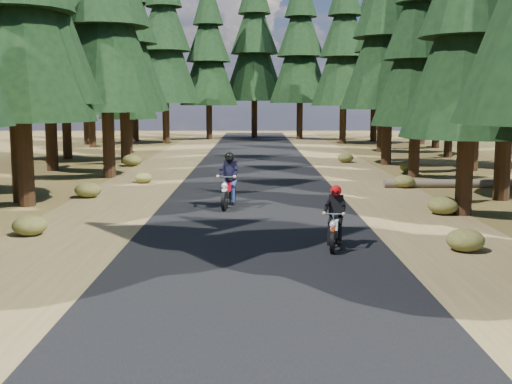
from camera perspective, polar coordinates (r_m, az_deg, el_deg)
ground at (r=14.33m, az=0.02°, el=-5.20°), size 120.00×120.00×0.00m
road at (r=19.23m, az=-0.04°, el=-1.78°), size 6.00×100.00×0.01m
shoulder_l at (r=19.76m, az=-13.50°, el=-1.74°), size 3.20×100.00×0.01m
shoulder_r at (r=19.79m, az=13.41°, el=-1.73°), size 3.20×100.00×0.01m
pine_forest at (r=35.30m, az=-0.14°, el=15.52°), size 34.59×55.08×16.32m
log_near at (r=25.97m, az=18.15°, el=0.72°), size 6.31×0.33×0.32m
understory_shrubs at (r=22.23m, az=2.01°, el=0.20°), size 14.54×30.20×0.60m
rider_lead at (r=14.50m, az=7.02°, el=-3.17°), size 0.79×1.65×1.41m
rider_follow at (r=19.86m, az=-2.45°, el=0.20°), size 0.88×2.00×1.72m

